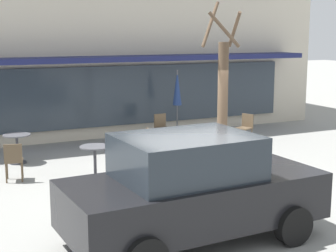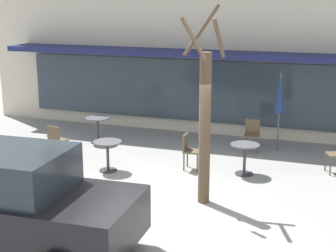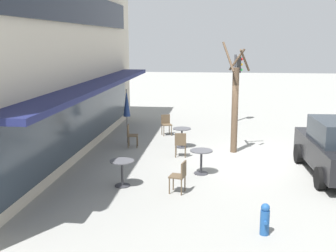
% 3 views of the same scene
% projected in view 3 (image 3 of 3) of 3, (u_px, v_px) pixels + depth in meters
% --- Properties ---
extents(ground_plane, '(80.00, 80.00, 0.00)m').
position_uv_depth(ground_plane, '(252.00, 160.00, 14.70)').
color(ground_plane, gray).
extents(cafe_table_near_wall, '(0.70, 0.70, 0.76)m').
position_uv_depth(cafe_table_near_wall, '(201.00, 158.00, 13.07)').
color(cafe_table_near_wall, '#333338').
rests_on(cafe_table_near_wall, ground).
extents(cafe_table_streetside, '(0.70, 0.70, 0.76)m').
position_uv_depth(cafe_table_streetside, '(122.00, 169.00, 11.96)').
color(cafe_table_streetside, '#333338').
rests_on(cafe_table_streetside, ground).
extents(cafe_table_by_tree, '(0.70, 0.70, 0.76)m').
position_uv_depth(cafe_table_by_tree, '(182.00, 134.00, 16.30)').
color(cafe_table_by_tree, '#333338').
rests_on(cafe_table_by_tree, ground).
extents(patio_umbrella_green_folded, '(0.28, 0.28, 2.20)m').
position_uv_depth(patio_umbrella_green_folded, '(127.00, 103.00, 16.79)').
color(patio_umbrella_green_folded, '#4C4C51').
rests_on(patio_umbrella_green_folded, ground).
extents(cafe_chair_0, '(0.44, 0.44, 0.89)m').
position_uv_depth(cafe_chair_0, '(131.00, 134.00, 16.33)').
color(cafe_chair_0, brown).
rests_on(cafe_chair_0, ground).
extents(cafe_chair_1, '(0.52, 0.52, 0.89)m').
position_uv_depth(cafe_chair_1, '(166.00, 123.00, 18.46)').
color(cafe_chair_1, brown).
rests_on(cafe_chair_1, ground).
extents(cafe_chair_2, '(0.47, 0.47, 0.89)m').
position_uv_depth(cafe_chair_2, '(180.00, 174.00, 11.43)').
color(cafe_chair_2, brown).
rests_on(cafe_chair_2, ground).
extents(cafe_chair_3, '(0.42, 0.42, 0.89)m').
position_uv_depth(cafe_chair_3, '(181.00, 143.00, 14.95)').
color(cafe_chair_3, brown).
rests_on(cafe_chair_3, ground).
extents(street_tree, '(0.86, 1.04, 4.05)m').
position_uv_depth(street_tree, '(235.00, 106.00, 15.37)').
color(street_tree, brown).
rests_on(street_tree, ground).
extents(traffic_light_pole, '(0.26, 0.43, 3.40)m').
position_uv_depth(traffic_light_pole, '(237.00, 77.00, 21.00)').
color(traffic_light_pole, '#47474C').
rests_on(traffic_light_pole, ground).
extents(fire_hydrant, '(0.36, 0.20, 0.71)m').
position_uv_depth(fire_hydrant, '(265.00, 219.00, 9.00)').
color(fire_hydrant, '#1E4C8C').
rests_on(fire_hydrant, ground).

